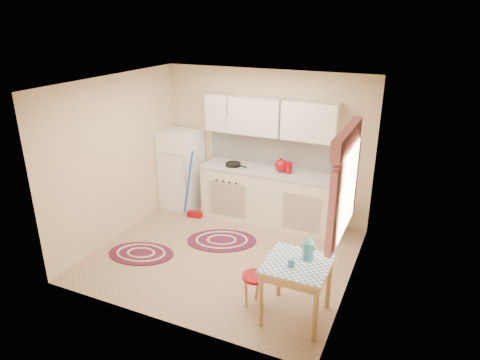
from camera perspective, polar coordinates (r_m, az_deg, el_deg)
name	(u,v)px	position (r m, az deg, el deg)	size (l,w,h in m)	color
room_shell	(241,148)	(5.88, 0.09, 4.34)	(3.64, 3.60, 2.52)	tan
fridge	(182,170)	(7.75, -7.79, 1.39)	(0.65, 0.60, 1.40)	white
broom	(194,185)	(7.28, -6.22, -0.69)	(0.28, 0.12, 1.20)	blue
base_cabinets	(268,197)	(7.20, 3.77, -2.26)	(2.25, 0.60, 0.88)	white
countertop	(269,171)	(7.03, 3.86, 1.18)	(2.27, 0.62, 0.04)	#B0ADA7
frying_pan	(233,164)	(7.19, -0.92, 2.09)	(0.26, 0.26, 0.05)	black
red_kettle	(281,165)	(6.92, 5.50, 1.95)	(0.22, 0.20, 0.22)	#92050D
red_canister	(288,168)	(6.89, 6.48, 1.56)	(0.12, 0.12, 0.16)	#92050D
table	(296,290)	(5.09, 7.45, -14.38)	(0.72, 0.72, 0.72)	tan
stool	(255,290)	(5.31, 2.00, -14.47)	(0.31, 0.31, 0.42)	#92050D
coffee_pot	(309,248)	(4.89, 9.14, -8.95)	(0.15, 0.13, 0.30)	teal
mug	(291,263)	(4.79, 6.86, -10.94)	(0.08, 0.08, 0.10)	teal
rug_center	(222,240)	(6.75, -2.46, -8.05)	(1.09, 0.73, 0.02)	maroon
rug_left	(141,253)	(6.57, -13.06, -9.51)	(0.98, 0.66, 0.02)	maroon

